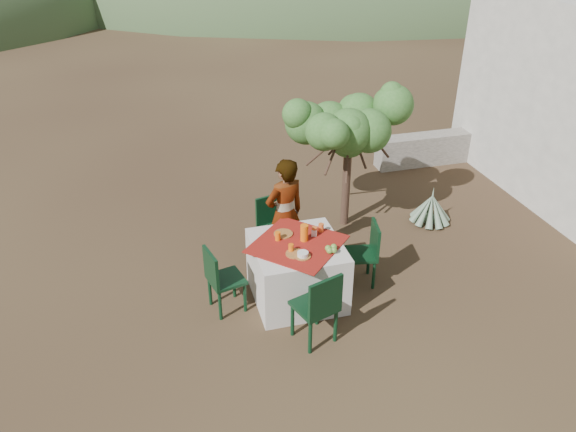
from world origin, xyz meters
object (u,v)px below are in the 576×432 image
object	(u,v)px
chair_near	(319,306)
agave	(431,209)
table	(297,271)
chair_far	(273,224)
chair_left	(220,277)
shrub_tree	(352,131)
juice_pitcher	(304,233)
person	(285,214)
chair_right	(366,251)

from	to	relation	value
chair_near	agave	xyz separation A→B (m)	(2.41, 2.03, -0.28)
table	chair_far	size ratio (longest dim) A/B	1.57
chair_far	agave	world-z (taller)	chair_far
chair_left	shrub_tree	xyz separation A→B (m)	(2.14, 1.57, 0.97)
shrub_tree	juice_pitcher	size ratio (longest dim) A/B	8.92
chair_near	chair_left	distance (m)	1.23
person	agave	xyz separation A→B (m)	(2.37, 0.51, -0.54)
juice_pitcher	chair_right	bearing A→B (deg)	1.99
chair_left	chair_far	bearing A→B (deg)	-53.84
chair_right	juice_pitcher	world-z (taller)	juice_pitcher
table	juice_pitcher	distance (m)	0.50
shrub_tree	juice_pitcher	world-z (taller)	shrub_tree
table	chair_right	distance (m)	0.91
person	juice_pitcher	size ratio (longest dim) A/B	7.47
chair_near	shrub_tree	xyz separation A→B (m)	(1.23, 2.39, 0.93)
juice_pitcher	person	bearing A→B (deg)	95.09
chair_far	shrub_tree	world-z (taller)	shrub_tree
table	chair_left	distance (m)	0.92
chair_left	agave	size ratio (longest dim) A/B	1.29
chair_near	person	distance (m)	1.55
table	chair_left	xyz separation A→B (m)	(-0.91, -0.01, 0.08)
chair_near	person	world-z (taller)	person
chair_right	juice_pitcher	size ratio (longest dim) A/B	4.06
chair_right	agave	distance (m)	1.90
table	agave	xyz separation A→B (m)	(2.41, 1.20, -0.16)
chair_left	chair_right	size ratio (longest dim) A/B	1.01
person	juice_pitcher	world-z (taller)	person
shrub_tree	agave	bearing A→B (deg)	-16.61
person	juice_pitcher	bearing A→B (deg)	76.52
chair_left	person	xyz separation A→B (m)	(0.95, 0.71, 0.30)
shrub_tree	agave	size ratio (longest dim) A/B	2.80
chair_near	agave	world-z (taller)	chair_near
chair_left	juice_pitcher	size ratio (longest dim) A/B	4.10
chair_left	person	distance (m)	1.22
chair_far	shrub_tree	size ratio (longest dim) A/B	0.46
chair_far	person	size ratio (longest dim) A/B	0.55
agave	chair_left	bearing A→B (deg)	-159.98
chair_right	shrub_tree	bearing A→B (deg)	178.63
table	person	xyz separation A→B (m)	(0.04, 0.70, 0.38)
table	shrub_tree	xyz separation A→B (m)	(1.22, 1.56, 1.05)
shrub_tree	agave	world-z (taller)	shrub_tree
chair_right	chair_near	bearing A→B (deg)	-34.26
juice_pitcher	chair_near	bearing A→B (deg)	-96.42
table	shrub_tree	bearing A→B (deg)	51.85
chair_left	table	bearing A→B (deg)	-102.84
chair_far	chair_left	bearing A→B (deg)	-144.75
table	chair_right	world-z (taller)	chair_right
shrub_tree	juice_pitcher	distance (m)	1.97
chair_near	juice_pitcher	bearing A→B (deg)	-114.47
agave	chair_near	bearing A→B (deg)	-139.88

